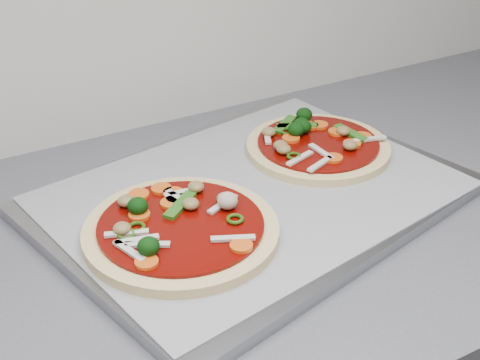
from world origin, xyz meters
TOP-DOWN VIEW (x-y plane):
  - countertop at (0.00, 1.30)m, footprint 3.60×0.60m
  - baking_tray at (-0.13, 1.33)m, footprint 0.58×0.48m
  - parchment at (-0.13, 1.33)m, footprint 0.54×0.43m
  - pizza_left at (-0.25, 1.28)m, footprint 0.30×0.30m
  - pizza_right at (-0.00, 1.38)m, footprint 0.27×0.27m

SIDE VIEW (x-z plane):
  - countertop at x=0.00m, z-range 0.86..0.90m
  - baking_tray at x=-0.13m, z-range 0.90..0.92m
  - parchment at x=-0.13m, z-range 0.92..0.92m
  - pizza_right at x=0.00m, z-range 0.91..0.94m
  - pizza_left at x=-0.25m, z-range 0.91..0.95m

